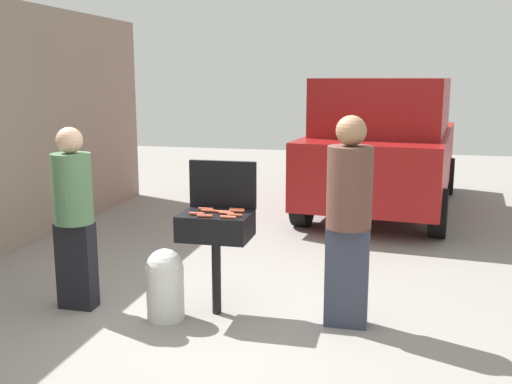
% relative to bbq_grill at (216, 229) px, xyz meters
% --- Properties ---
extents(ground_plane, '(24.00, 24.00, 0.00)m').
position_rel_bbq_grill_xyz_m(ground_plane, '(0.11, -0.19, -0.76)').
color(ground_plane, gray).
extents(bbq_grill, '(0.60, 0.44, 0.90)m').
position_rel_bbq_grill_xyz_m(bbq_grill, '(0.00, 0.00, 0.00)').
color(bbq_grill, black).
rests_on(bbq_grill, ground).
extents(grill_lid_open, '(0.60, 0.05, 0.42)m').
position_rel_bbq_grill_xyz_m(grill_lid_open, '(0.00, 0.22, 0.35)').
color(grill_lid_open, black).
rests_on(grill_lid_open, bbq_grill).
extents(hot_dog_0, '(0.13, 0.04, 0.03)m').
position_rel_bbq_grill_xyz_m(hot_dog_0, '(0.17, 0.07, 0.15)').
color(hot_dog_0, '#AD4228').
rests_on(hot_dog_0, bbq_grill).
extents(hot_dog_1, '(0.13, 0.03, 0.03)m').
position_rel_bbq_grill_xyz_m(hot_dog_1, '(-0.11, 0.08, 0.15)').
color(hot_dog_1, '#AD4228').
rests_on(hot_dog_1, bbq_grill).
extents(hot_dog_2, '(0.13, 0.03, 0.03)m').
position_rel_bbq_grill_xyz_m(hot_dog_2, '(0.16, -0.17, 0.15)').
color(hot_dog_2, '#C6593D').
rests_on(hot_dog_2, bbq_grill).
extents(hot_dog_3, '(0.13, 0.03, 0.03)m').
position_rel_bbq_grill_xyz_m(hot_dog_3, '(0.15, 0.13, 0.15)').
color(hot_dog_3, '#AD4228').
rests_on(hot_dog_3, bbq_grill).
extents(hot_dog_4, '(0.13, 0.03, 0.03)m').
position_rel_bbq_grill_xyz_m(hot_dog_4, '(0.06, 0.01, 0.15)').
color(hot_dog_4, '#B74C33').
rests_on(hot_dog_4, bbq_grill).
extents(hot_dog_5, '(0.13, 0.04, 0.03)m').
position_rel_bbq_grill_xyz_m(hot_dog_5, '(-0.04, -0.17, 0.15)').
color(hot_dog_5, '#B74C33').
rests_on(hot_dog_5, bbq_grill).
extents(hot_dog_6, '(0.13, 0.03, 0.03)m').
position_rel_bbq_grill_xyz_m(hot_dog_6, '(-0.07, 0.02, 0.15)').
color(hot_dog_6, '#AD4228').
rests_on(hot_dog_6, bbq_grill).
extents(hot_dog_7, '(0.13, 0.03, 0.03)m').
position_rel_bbq_grill_xyz_m(hot_dog_7, '(0.11, -0.03, 0.15)').
color(hot_dog_7, '#B74C33').
rests_on(hot_dog_7, bbq_grill).
extents(hot_dog_8, '(0.13, 0.03, 0.03)m').
position_rel_bbq_grill_xyz_m(hot_dog_8, '(-0.13, -0.10, 0.15)').
color(hot_dog_8, '#B74C33').
rests_on(hot_dog_8, bbq_grill).
extents(hot_dog_9, '(0.13, 0.03, 0.03)m').
position_rel_bbq_grill_xyz_m(hot_dog_9, '(0.19, -0.08, 0.15)').
color(hot_dog_9, '#AD4228').
rests_on(hot_dog_9, bbq_grill).
extents(propane_tank, '(0.32, 0.32, 0.62)m').
position_rel_bbq_grill_xyz_m(propane_tank, '(-0.39, -0.21, -0.44)').
color(propane_tank, silver).
rests_on(propane_tank, ground).
extents(person_left, '(0.34, 0.34, 1.62)m').
position_rel_bbq_grill_xyz_m(person_left, '(-1.25, -0.15, 0.12)').
color(person_left, black).
rests_on(person_left, ground).
extents(person_right, '(0.37, 0.37, 1.75)m').
position_rel_bbq_grill_xyz_m(person_right, '(1.12, 0.01, 0.19)').
color(person_right, '#333847').
rests_on(person_right, ground).
extents(parked_minivan, '(2.42, 4.58, 2.02)m').
position_rel_bbq_grill_xyz_m(parked_minivan, '(1.29, 4.65, 0.27)').
color(parked_minivan, maroon).
rests_on(parked_minivan, ground).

